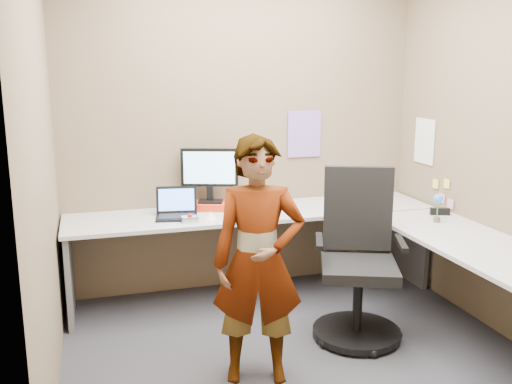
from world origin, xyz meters
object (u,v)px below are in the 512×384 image
object	(u,v)px
monitor	(210,171)
office_chair	(358,271)
desk	(333,244)
person	(258,261)

from	to	relation	value
monitor	office_chair	world-z (taller)	monitor
office_chair	desk	bearing A→B (deg)	125.52
monitor	person	world-z (taller)	person
monitor	person	xyz separation A→B (m)	(-0.01, -1.39, -0.30)
monitor	person	distance (m)	1.43
desk	office_chair	world-z (taller)	office_chair
desk	person	size ratio (longest dim) A/B	2.00
office_chair	person	distance (m)	0.94
monitor	person	size ratio (longest dim) A/B	0.30
monitor	person	bearing A→B (deg)	-71.76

